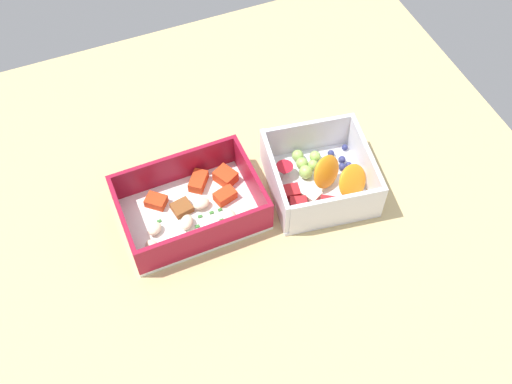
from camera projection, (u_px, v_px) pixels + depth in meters
table_surface at (264, 202)px, 87.65cm from camera, size 80.00×80.00×2.00cm
pasta_container at (192, 206)px, 83.78cm from camera, size 19.02×13.49×5.70cm
fruit_bowl at (320, 178)px, 86.10cm from camera, size 15.77×15.94×6.33cm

